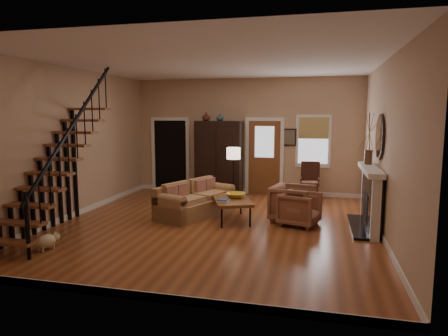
% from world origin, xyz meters
% --- Properties ---
extents(room, '(7.00, 7.33, 3.30)m').
position_xyz_m(room, '(-0.41, 1.76, 1.51)').
color(room, brown).
rests_on(room, ground).
extents(staircase, '(0.94, 2.80, 3.20)m').
position_xyz_m(staircase, '(-2.78, -1.30, 1.60)').
color(staircase, brown).
rests_on(staircase, ground).
extents(fireplace, '(0.33, 1.95, 2.30)m').
position_xyz_m(fireplace, '(3.13, 0.50, 0.74)').
color(fireplace, black).
rests_on(fireplace, ground).
extents(armoire, '(1.30, 0.60, 2.10)m').
position_xyz_m(armoire, '(-0.70, 3.15, 1.05)').
color(armoire, black).
rests_on(armoire, ground).
extents(vase_a, '(0.24, 0.24, 0.25)m').
position_xyz_m(vase_a, '(-1.05, 3.05, 2.22)').
color(vase_a, '#4C2619').
rests_on(vase_a, armoire).
extents(vase_b, '(0.20, 0.20, 0.21)m').
position_xyz_m(vase_b, '(-0.65, 3.05, 2.21)').
color(vase_b, '#334C60').
rests_on(vase_b, armoire).
extents(sofa, '(1.53, 2.11, 0.72)m').
position_xyz_m(sofa, '(-0.62, 0.67, 0.36)').
color(sofa, '#AA7B4D').
rests_on(sofa, ground).
extents(coffee_table, '(1.13, 1.43, 0.48)m').
position_xyz_m(coffee_table, '(0.27, 0.43, 0.24)').
color(coffee_table, brown).
rests_on(coffee_table, ground).
extents(bowl, '(0.43, 0.43, 0.10)m').
position_xyz_m(bowl, '(0.32, 0.58, 0.53)').
color(bowl, gold).
rests_on(bowl, coffee_table).
extents(books, '(0.23, 0.31, 0.06)m').
position_xyz_m(books, '(0.15, 0.13, 0.51)').
color(books, beige).
rests_on(books, coffee_table).
extents(armchair_left, '(0.94, 0.93, 0.69)m').
position_xyz_m(armchair_left, '(1.71, 0.40, 0.35)').
color(armchair_left, brown).
rests_on(armchair_left, ground).
extents(armchair_right, '(1.02, 1.00, 0.78)m').
position_xyz_m(armchair_right, '(1.55, 0.68, 0.39)').
color(armchair_right, brown).
rests_on(armchair_right, ground).
extents(floor_lamp, '(0.35, 0.35, 1.48)m').
position_xyz_m(floor_lamp, '(0.03, 1.71, 0.74)').
color(floor_lamp, black).
rests_on(floor_lamp, ground).
extents(side_chair, '(0.54, 0.54, 1.02)m').
position_xyz_m(side_chair, '(1.85, 2.95, 0.51)').
color(side_chair, '#3B1E12').
rests_on(side_chair, ground).
extents(dog, '(0.36, 0.45, 0.28)m').
position_xyz_m(dog, '(-2.39, -2.17, 0.14)').
color(dog, beige).
rests_on(dog, ground).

